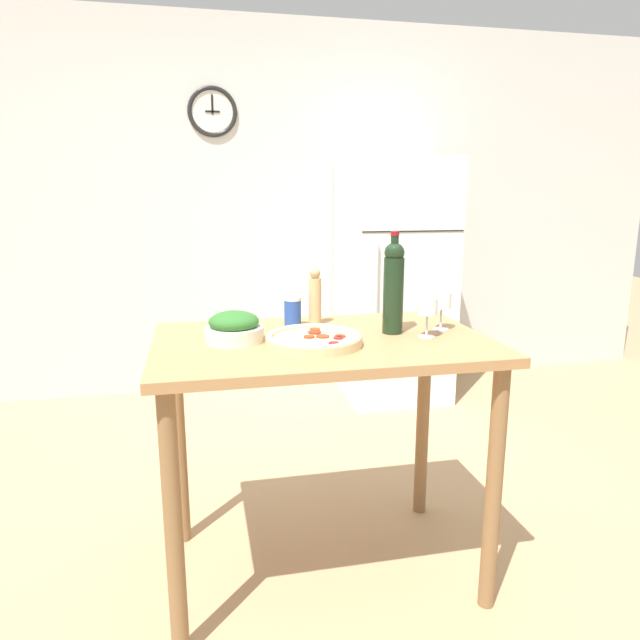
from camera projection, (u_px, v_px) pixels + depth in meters
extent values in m
plane|color=tan|center=(322.00, 568.00, 2.22)|extent=(14.00, 14.00, 0.00)
cube|color=silver|center=(255.00, 211.00, 4.09)|extent=(6.40, 0.06, 2.60)
torus|color=black|center=(212.00, 112.00, 3.85)|extent=(0.33, 0.03, 0.33)
cylinder|color=silver|center=(212.00, 112.00, 3.86)|extent=(0.29, 0.01, 0.29)
cube|color=black|center=(212.00, 111.00, 3.85)|extent=(0.10, 0.01, 0.01)
cube|color=black|center=(212.00, 104.00, 3.84)|extent=(0.01, 0.01, 0.13)
cube|color=white|center=(393.00, 280.00, 4.00)|extent=(0.69, 0.72, 1.65)
cube|color=black|center=(414.00, 231.00, 3.57)|extent=(0.67, 0.01, 0.01)
cylinder|color=#B2B2B7|center=(377.00, 303.00, 3.61)|extent=(0.02, 0.02, 0.74)
cube|color=#A87A4C|center=(322.00, 344.00, 2.02)|extent=(1.17, 0.75, 0.03)
cylinder|color=olive|center=(173.00, 528.00, 1.71)|extent=(0.06, 0.06, 0.89)
cylinder|color=olive|center=(494.00, 490.00, 1.93)|extent=(0.06, 0.06, 0.89)
cylinder|color=olive|center=(179.00, 441.00, 2.31)|extent=(0.06, 0.06, 0.89)
cylinder|color=olive|center=(423.00, 420.00, 2.53)|extent=(0.06, 0.06, 0.89)
cylinder|color=black|center=(393.00, 296.00, 2.07)|extent=(0.07, 0.07, 0.28)
sphere|color=black|center=(394.00, 253.00, 2.04)|extent=(0.07, 0.07, 0.07)
cylinder|color=black|center=(395.00, 244.00, 2.03)|extent=(0.03, 0.03, 0.06)
cylinder|color=maroon|center=(395.00, 233.00, 2.02)|extent=(0.03, 0.03, 0.02)
cylinder|color=silver|center=(426.00, 337.00, 2.04)|extent=(0.06, 0.06, 0.00)
cylinder|color=silver|center=(427.00, 325.00, 2.03)|extent=(0.01, 0.01, 0.08)
cylinder|color=white|center=(428.00, 306.00, 2.01)|extent=(0.07, 0.07, 0.06)
cylinder|color=maroon|center=(427.00, 312.00, 2.02)|extent=(0.06, 0.06, 0.02)
cylinder|color=silver|center=(440.00, 329.00, 2.15)|extent=(0.06, 0.06, 0.00)
cylinder|color=silver|center=(441.00, 318.00, 2.14)|extent=(0.01, 0.01, 0.08)
cylinder|color=white|center=(442.00, 300.00, 2.13)|extent=(0.07, 0.07, 0.06)
cylinder|color=maroon|center=(442.00, 306.00, 2.13)|extent=(0.06, 0.06, 0.02)
cylinder|color=tan|center=(315.00, 302.00, 2.21)|extent=(0.05, 0.05, 0.18)
sphere|color=tan|center=(315.00, 273.00, 2.19)|extent=(0.04, 0.04, 0.04)
cylinder|color=silver|center=(234.00, 334.00, 1.98)|extent=(0.20, 0.20, 0.05)
ellipsoid|color=#2D6628|center=(234.00, 322.00, 1.97)|extent=(0.17, 0.17, 0.07)
cylinder|color=#DBC189|center=(314.00, 341.00, 1.93)|extent=(0.33, 0.33, 0.03)
torus|color=#DBC189|center=(314.00, 337.00, 1.93)|extent=(0.33, 0.33, 0.02)
cylinder|color=red|center=(334.00, 343.00, 1.84)|extent=(0.03, 0.03, 0.01)
cylinder|color=red|center=(315.00, 329.00, 2.03)|extent=(0.04, 0.04, 0.01)
cylinder|color=red|center=(340.00, 336.00, 1.93)|extent=(0.04, 0.04, 0.01)
cylinder|color=red|center=(315.00, 332.00, 1.99)|extent=(0.05, 0.05, 0.01)
cylinder|color=red|center=(309.00, 337.00, 1.92)|extent=(0.04, 0.04, 0.01)
cylinder|color=red|center=(338.00, 338.00, 1.91)|extent=(0.03, 0.03, 0.01)
cylinder|color=red|center=(323.00, 336.00, 1.93)|extent=(0.04, 0.04, 0.01)
cylinder|color=#284CA3|center=(293.00, 313.00, 2.19)|extent=(0.06, 0.06, 0.10)
cylinder|color=white|center=(293.00, 299.00, 2.18)|extent=(0.07, 0.07, 0.01)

